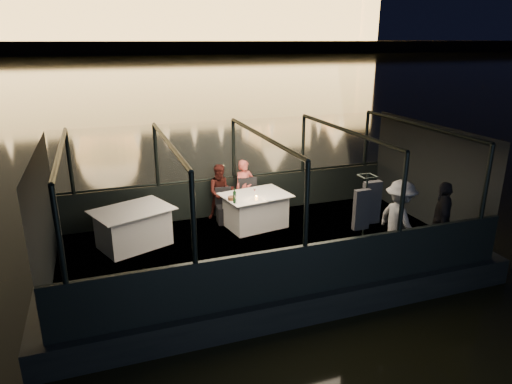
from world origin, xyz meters
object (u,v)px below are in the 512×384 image
object	(u,v)px
chair_port_right	(250,201)
passenger_dark	(442,217)
person_woman_coral	(245,186)
wine_bottle	(235,196)
dining_table_central	(256,210)
dining_table_aft	(134,228)
coat_stand	(364,225)
chair_port_left	(225,204)
person_man_maroon	(221,189)
passenger_stripe	(399,218)

from	to	relation	value
chair_port_right	passenger_dark	size ratio (longest dim) A/B	0.62
person_woman_coral	chair_port_right	bearing A→B (deg)	-92.10
wine_bottle	person_woman_coral	bearing A→B (deg)	62.17
dining_table_central	person_woman_coral	distance (m)	0.81
dining_table_aft	chair_port_right	xyz separation A→B (m)	(2.72, 0.60, 0.06)
passenger_dark	wine_bottle	xyz separation A→B (m)	(-3.44, 2.27, 0.06)
dining_table_central	wine_bottle	xyz separation A→B (m)	(-0.60, -0.37, 0.53)
dining_table_central	passenger_dark	xyz separation A→B (m)	(2.84, -2.64, 0.47)
coat_stand	chair_port_left	bearing A→B (deg)	119.21
person_man_maroon	wine_bottle	xyz separation A→B (m)	(0.00, -1.09, 0.17)
person_man_maroon	passenger_dark	distance (m)	4.82
dining_table_central	chair_port_left	bearing A→B (deg)	142.59
chair_port_left	passenger_dark	size ratio (longest dim) A/B	0.52
person_man_maroon	passenger_stripe	world-z (taller)	passenger_stripe
dining_table_aft	passenger_stripe	world-z (taller)	passenger_stripe
passenger_stripe	coat_stand	bearing A→B (deg)	100.03
coat_stand	dining_table_central	bearing A→B (deg)	113.31
coat_stand	passenger_dark	distance (m)	1.71
coat_stand	passenger_stripe	size ratio (longest dim) A/B	1.18
chair_port_left	chair_port_right	distance (m)	0.61
person_woman_coral	dining_table_aft	bearing A→B (deg)	-173.66
chair_port_left	passenger_stripe	size ratio (longest dim) A/B	0.51
passenger_stripe	passenger_dark	world-z (taller)	passenger_stripe
dining_table_central	person_man_maroon	size ratio (longest dim) A/B	1.09
coat_stand	person_woman_coral	world-z (taller)	coat_stand
person_man_maroon	wine_bottle	bearing A→B (deg)	-80.67
person_woman_coral	passenger_dark	xyz separation A→B (m)	(2.87, -3.36, 0.10)
chair_port_left	passenger_dark	distance (m)	4.64
dining_table_central	coat_stand	size ratio (longest dim) A/B	0.77
chair_port_right	chair_port_left	bearing A→B (deg)	-170.81
chair_port_right	person_woman_coral	distance (m)	0.41
dining_table_aft	chair_port_left	world-z (taller)	chair_port_left
chair_port_left	passenger_stripe	world-z (taller)	passenger_stripe
wine_bottle	coat_stand	bearing A→B (deg)	-52.49
chair_port_right	dining_table_central	bearing A→B (deg)	-83.50
wine_bottle	person_man_maroon	bearing A→B (deg)	90.19
person_man_maroon	passenger_stripe	bearing A→B (deg)	-40.60
coat_stand	passenger_dark	bearing A→B (deg)	-0.55
dining_table_central	chair_port_right	bearing A→B (deg)	87.31
dining_table_central	passenger_dark	world-z (taller)	passenger_dark
person_man_maroon	coat_stand	bearing A→B (deg)	-53.44
wine_bottle	dining_table_central	bearing A→B (deg)	31.67
dining_table_central	person_man_maroon	world-z (taller)	person_man_maroon
dining_table_central	chair_port_right	size ratio (longest dim) A/B	1.51
chair_port_left	person_woman_coral	bearing A→B (deg)	29.30
wine_bottle	passenger_dark	bearing A→B (deg)	-33.41
dining_table_aft	person_woman_coral	distance (m)	2.84
passenger_stripe	passenger_dark	xyz separation A→B (m)	(0.79, -0.23, 0.00)
dining_table_central	chair_port_left	world-z (taller)	chair_port_left
dining_table_aft	person_woman_coral	xyz separation A→B (m)	(2.68, 0.87, 0.36)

